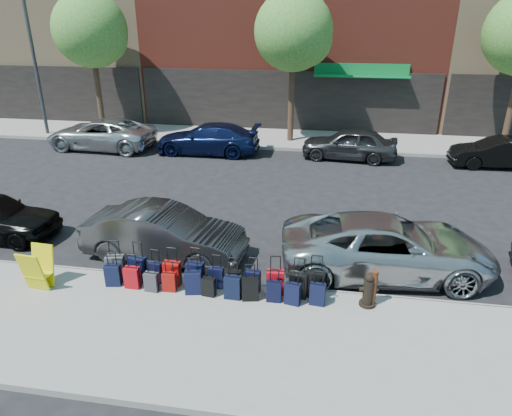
% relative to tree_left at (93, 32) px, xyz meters
% --- Properties ---
extents(ground, '(120.00, 120.00, 0.00)m').
position_rel_tree_left_xyz_m(ground, '(9.86, -9.50, -5.41)').
color(ground, black).
rests_on(ground, ground).
extents(sidewalk_near, '(60.00, 4.00, 0.15)m').
position_rel_tree_left_xyz_m(sidewalk_near, '(9.86, -16.00, -5.34)').
color(sidewalk_near, gray).
rests_on(sidewalk_near, ground).
extents(sidewalk_far, '(60.00, 4.00, 0.15)m').
position_rel_tree_left_xyz_m(sidewalk_far, '(9.86, 0.50, -5.34)').
color(sidewalk_far, gray).
rests_on(sidewalk_far, ground).
extents(curb_near, '(60.00, 0.08, 0.15)m').
position_rel_tree_left_xyz_m(curb_near, '(9.86, -13.98, -5.34)').
color(curb_near, gray).
rests_on(curb_near, ground).
extents(curb_far, '(60.00, 0.08, 0.15)m').
position_rel_tree_left_xyz_m(curb_far, '(9.86, -1.52, -5.34)').
color(curb_far, gray).
rests_on(curb_far, ground).
extents(tree_left, '(3.80, 3.80, 7.27)m').
position_rel_tree_left_xyz_m(tree_left, '(0.00, 0.00, 0.00)').
color(tree_left, black).
rests_on(tree_left, sidewalk_far).
extents(tree_center, '(3.80, 3.80, 7.27)m').
position_rel_tree_left_xyz_m(tree_center, '(10.50, 0.00, 0.00)').
color(tree_center, black).
rests_on(tree_center, sidewalk_far).
extents(streetlight, '(2.59, 0.18, 8.00)m').
position_rel_tree_left_xyz_m(streetlight, '(-2.94, -0.70, -0.75)').
color(streetlight, '#333338').
rests_on(streetlight, sidewalk_far).
extents(suitcase_front_0, '(0.48, 0.32, 1.07)m').
position_rel_tree_left_xyz_m(suitcase_front_0, '(7.34, -14.33, -4.93)').
color(suitcase_front_0, '#424147').
rests_on(suitcase_front_0, sidewalk_near).
extents(suitcase_front_1, '(0.48, 0.32, 1.05)m').
position_rel_tree_left_xyz_m(suitcase_front_1, '(7.90, -14.28, -4.93)').
color(suitcase_front_1, black).
rests_on(suitcase_front_1, sidewalk_near).
extents(suitcase_front_2, '(0.38, 0.24, 0.87)m').
position_rel_tree_left_xyz_m(suitcase_front_2, '(8.34, -14.26, -4.99)').
color(suitcase_front_2, black).
rests_on(suitcase_front_2, sidewalk_near).
extents(suitcase_front_3, '(0.42, 0.24, 0.99)m').
position_rel_tree_left_xyz_m(suitcase_front_3, '(8.80, -14.32, -4.95)').
color(suitcase_front_3, '#A40E0A').
rests_on(suitcase_front_3, sidewalk_near).
extents(suitcase_front_4, '(0.45, 0.28, 1.02)m').
position_rel_tree_left_xyz_m(suitcase_front_4, '(9.38, -14.28, -4.94)').
color(suitcase_front_4, black).
rests_on(suitcase_front_4, sidewalk_near).
extents(suitcase_front_5, '(0.36, 0.20, 0.86)m').
position_rel_tree_left_xyz_m(suitcase_front_5, '(9.90, -14.26, -4.99)').
color(suitcase_front_5, black).
rests_on(suitcase_front_5, sidewalk_near).
extents(suitcase_front_6, '(0.36, 0.20, 0.86)m').
position_rel_tree_left_xyz_m(suitcase_front_6, '(10.34, -14.32, -4.99)').
color(suitcase_front_6, black).
rests_on(suitcase_front_6, sidewalk_near).
extents(suitcase_front_7, '(0.38, 0.23, 0.88)m').
position_rel_tree_left_xyz_m(suitcase_front_7, '(10.80, -14.27, -4.99)').
color(suitcase_front_7, black).
rests_on(suitcase_front_7, sidewalk_near).
extents(suitcase_front_8, '(0.43, 0.27, 0.99)m').
position_rel_tree_left_xyz_m(suitcase_front_8, '(11.35, -14.30, -4.95)').
color(suitcase_front_8, '#B50B18').
rests_on(suitcase_front_8, sidewalk_near).
extents(suitcase_front_9, '(0.44, 0.27, 1.01)m').
position_rel_tree_left_xyz_m(suitcase_front_9, '(11.90, -14.34, -4.94)').
color(suitcase_front_9, black).
rests_on(suitcase_front_9, sidewalk_near).
extents(suitcase_front_10, '(0.46, 0.27, 1.06)m').
position_rel_tree_left_xyz_m(suitcase_front_10, '(12.29, -14.25, -4.93)').
color(suitcase_front_10, black).
rests_on(suitcase_front_10, sidewalk_near).
extents(suitcase_back_0, '(0.40, 0.27, 0.88)m').
position_rel_tree_left_xyz_m(suitcase_back_0, '(7.38, -14.59, -4.99)').
color(suitcase_back_0, black).
rests_on(suitcase_back_0, sidewalk_near).
extents(suitcase_back_1, '(0.38, 0.22, 0.88)m').
position_rel_tree_left_xyz_m(suitcase_back_1, '(7.88, -14.60, -4.99)').
color(suitcase_back_1, '#A40A12').
rests_on(suitcase_back_1, sidewalk_near).
extents(suitcase_back_2, '(0.34, 0.21, 0.79)m').
position_rel_tree_left_xyz_m(suitcase_back_2, '(8.40, -14.67, -5.02)').
color(suitcase_back_2, '#353439').
rests_on(suitcase_back_2, sidewalk_near).
extents(suitcase_back_3, '(0.34, 0.20, 0.79)m').
position_rel_tree_left_xyz_m(suitcase_back_3, '(8.83, -14.60, -5.02)').
color(suitcase_back_3, maroon).
rests_on(suitcase_back_3, sidewalk_near).
extents(suitcase_back_4, '(0.43, 0.30, 0.93)m').
position_rel_tree_left_xyz_m(suitcase_back_4, '(9.42, -14.60, -4.97)').
color(suitcase_back_4, black).
rests_on(suitcase_back_4, sidewalk_near).
extents(suitcase_back_5, '(0.34, 0.22, 0.76)m').
position_rel_tree_left_xyz_m(suitcase_back_5, '(9.81, -14.64, -5.02)').
color(suitcase_back_5, black).
rests_on(suitcase_back_5, sidewalk_near).
extents(suitcase_back_6, '(0.39, 0.24, 0.92)m').
position_rel_tree_left_xyz_m(suitcase_back_6, '(10.39, -14.65, -4.98)').
color(suitcase_back_6, black).
rests_on(suitcase_back_6, sidewalk_near).
extents(suitcase_back_7, '(0.42, 0.29, 0.91)m').
position_rel_tree_left_xyz_m(suitcase_back_7, '(10.80, -14.64, -4.98)').
color(suitcase_back_7, black).
rests_on(suitcase_back_7, sidewalk_near).
extents(suitcase_back_8, '(0.35, 0.21, 0.82)m').
position_rel_tree_left_xyz_m(suitcase_back_8, '(11.36, -14.61, -5.01)').
color(suitcase_back_8, black).
rests_on(suitcase_back_8, sidewalk_near).
extents(suitcase_back_9, '(0.39, 0.27, 0.84)m').
position_rel_tree_left_xyz_m(suitcase_back_9, '(11.80, -14.65, -5.00)').
color(suitcase_back_9, black).
rests_on(suitcase_back_9, sidewalk_near).
extents(suitcase_back_10, '(0.37, 0.24, 0.85)m').
position_rel_tree_left_xyz_m(suitcase_back_10, '(12.36, -14.58, -5.00)').
color(suitcase_back_10, black).
rests_on(suitcase_back_10, sidewalk_near).
extents(fire_hydrant, '(0.44, 0.38, 0.85)m').
position_rel_tree_left_xyz_m(fire_hydrant, '(13.51, -14.43, -4.87)').
color(fire_hydrant, black).
rests_on(fire_hydrant, sidewalk_near).
extents(bollard, '(0.17, 0.17, 0.91)m').
position_rel_tree_left_xyz_m(bollard, '(13.61, -14.42, -4.79)').
color(bollard, '#38190C').
rests_on(bollard, sidewalk_near).
extents(display_rack, '(0.63, 0.68, 1.05)m').
position_rel_tree_left_xyz_m(display_rack, '(5.66, -14.97, -4.75)').
color(display_rack, yellow).
rests_on(display_rack, sidewalk_near).
extents(car_near_1, '(4.60, 1.95, 1.48)m').
position_rel_tree_left_xyz_m(car_near_1, '(8.08, -12.81, -4.67)').
color(car_near_1, '#333335').
rests_on(car_near_1, ground).
extents(car_near_2, '(5.70, 3.04, 1.52)m').
position_rel_tree_left_xyz_m(car_near_2, '(14.07, -12.59, -4.65)').
color(car_near_2, '#AFB1B6').
rests_on(car_near_2, ground).
extents(car_far_0, '(5.52, 2.76, 1.50)m').
position_rel_tree_left_xyz_m(car_far_0, '(1.08, -2.60, -4.66)').
color(car_far_0, silver).
rests_on(car_far_0, ground).
extents(car_far_1, '(5.02, 2.05, 1.46)m').
position_rel_tree_left_xyz_m(car_far_1, '(6.59, -2.58, -4.68)').
color(car_far_1, '#0D163A').
rests_on(car_far_1, ground).
extents(car_far_2, '(4.50, 2.16, 1.48)m').
position_rel_tree_left_xyz_m(car_far_2, '(13.34, -2.43, -4.67)').
color(car_far_2, '#303033').
rests_on(car_far_2, ground).
extents(car_far_3, '(4.04, 1.52, 1.32)m').
position_rel_tree_left_xyz_m(car_far_3, '(19.79, -2.62, -4.75)').
color(car_far_3, black).
rests_on(car_far_3, ground).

